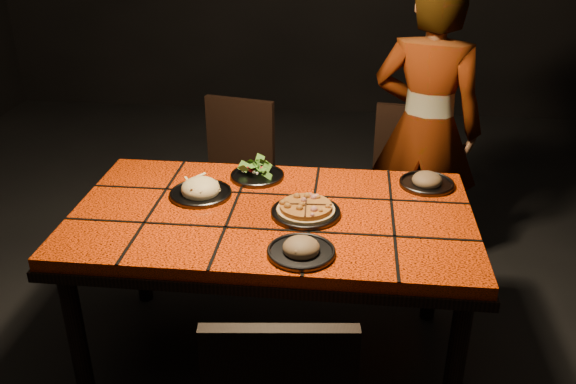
# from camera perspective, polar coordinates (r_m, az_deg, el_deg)

# --- Properties ---
(room_shell) EXTENTS (6.04, 7.04, 3.08)m
(room_shell) POSITION_cam_1_polar(r_m,az_deg,el_deg) (2.20, -1.74, 15.74)
(room_shell) COLOR black
(room_shell) RESTS_ON ground
(dining_table) EXTENTS (1.62, 0.92, 0.75)m
(dining_table) POSITION_cam_1_polar(r_m,az_deg,el_deg) (2.49, -1.48, -3.40)
(dining_table) COLOR #ED3D07
(dining_table) RESTS_ON ground
(chair_far_left) EXTENTS (0.48, 0.48, 0.89)m
(chair_far_left) POSITION_cam_1_polar(r_m,az_deg,el_deg) (3.43, -5.04, 2.18)
(chair_far_left) COLOR black
(chair_far_left) RESTS_ON ground
(chair_far_right) EXTENTS (0.44, 0.44, 0.87)m
(chair_far_right) POSITION_cam_1_polar(r_m,az_deg,el_deg) (3.40, 11.07, 1.42)
(chair_far_right) COLOR black
(chair_far_right) RESTS_ON ground
(diner) EXTENTS (0.66, 0.52, 1.58)m
(diner) POSITION_cam_1_polar(r_m,az_deg,el_deg) (3.29, 12.78, 5.80)
(diner) COLOR brown
(diner) RESTS_ON ground
(plate_pizza) EXTENTS (0.28, 0.28, 0.04)m
(plate_pizza) POSITION_cam_1_polar(r_m,az_deg,el_deg) (2.41, 1.68, -1.73)
(plate_pizza) COLOR #323236
(plate_pizza) RESTS_ON dining_table
(plate_pasta) EXTENTS (0.26, 0.26, 0.09)m
(plate_pasta) POSITION_cam_1_polar(r_m,az_deg,el_deg) (2.59, -8.18, 0.14)
(plate_pasta) COLOR #323236
(plate_pasta) RESTS_ON dining_table
(plate_salad) EXTENTS (0.24, 0.24, 0.07)m
(plate_salad) POSITION_cam_1_polar(r_m,az_deg,el_deg) (2.73, -2.90, 1.84)
(plate_salad) COLOR #323236
(plate_salad) RESTS_ON dining_table
(plate_mushroom_a) EXTENTS (0.24, 0.24, 0.08)m
(plate_mushroom_a) POSITION_cam_1_polar(r_m,az_deg,el_deg) (2.16, 1.25, -5.34)
(plate_mushroom_a) COLOR #323236
(plate_mushroom_a) RESTS_ON dining_table
(plate_mushroom_b) EXTENTS (0.24, 0.24, 0.08)m
(plate_mushroom_b) POSITION_cam_1_polar(r_m,az_deg,el_deg) (2.72, 12.87, 1.01)
(plate_mushroom_b) COLOR #323236
(plate_mushroom_b) RESTS_ON dining_table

